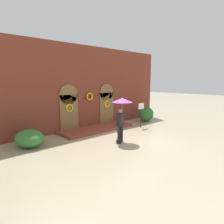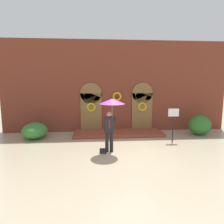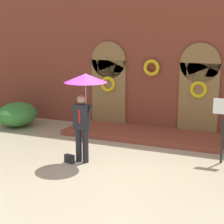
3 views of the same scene
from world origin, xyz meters
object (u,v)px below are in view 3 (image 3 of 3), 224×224
object	(u,v)px
shrub_left	(17,114)
handbag	(69,159)
sign_post	(224,120)
person_with_umbrella	(85,91)

from	to	relation	value
shrub_left	handbag	bearing A→B (deg)	-36.22
handbag	sign_post	xyz separation A→B (m)	(3.70, 1.55, 1.05)
handbag	sign_post	world-z (taller)	sign_post
person_with_umbrella	sign_post	xyz separation A→B (m)	(3.32, 1.35, -0.75)
handbag	shrub_left	size ratio (longest dim) A/B	0.18
sign_post	shrub_left	size ratio (longest dim) A/B	1.10
sign_post	shrub_left	bearing A→B (deg)	171.31
person_with_umbrella	sign_post	size ratio (longest dim) A/B	1.37
handbag	sign_post	distance (m)	4.14
handbag	shrub_left	distance (m)	4.53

